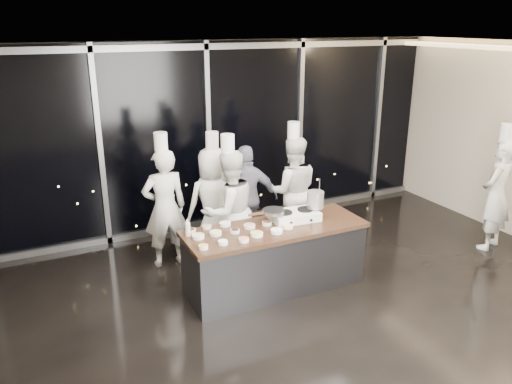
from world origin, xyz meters
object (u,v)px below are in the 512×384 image
(demo_counter, at_px, (275,257))
(stock_pot, at_px, (315,200))
(stove, at_px, (295,215))
(chef_far_left, at_px, (165,207))
(frying_pan, at_px, (273,211))
(chef_side, at_px, (496,194))
(chef_left, at_px, (214,202))
(guest, at_px, (247,198))
(chef_right, at_px, (292,190))
(chef_center, at_px, (229,210))

(demo_counter, xyz_separation_m, stock_pot, (0.66, 0.09, 0.70))
(stove, height_order, chef_far_left, chef_far_left)
(frying_pan, relative_size, chef_side, 0.26)
(stove, relative_size, chef_left, 0.34)
(demo_counter, height_order, frying_pan, frying_pan)
(stock_pot, distance_m, guest, 1.39)
(demo_counter, xyz_separation_m, chef_right, (0.94, 1.22, 0.45))
(stove, height_order, frying_pan, frying_pan)
(stock_pot, xyz_separation_m, chef_center, (-0.99, 0.74, -0.25))
(frying_pan, xyz_separation_m, chef_side, (3.71, -0.48, -0.15))
(demo_counter, distance_m, chef_side, 3.79)
(stove, xyz_separation_m, chef_right, (0.58, 1.10, -0.06))
(chef_center, bearing_deg, chef_right, -174.14)
(chef_far_left, height_order, chef_center, chef_far_left)
(chef_left, distance_m, chef_side, 4.43)
(chef_far_left, bearing_deg, stove, 140.55)
(stock_pot, xyz_separation_m, guest, (-0.46, 1.28, -0.31))
(chef_far_left, xyz_separation_m, chef_center, (0.80, -0.51, -0.01))
(chef_far_left, height_order, chef_right, chef_far_left)
(demo_counter, distance_m, chef_right, 1.60)
(chef_far_left, relative_size, chef_left, 1.03)
(demo_counter, distance_m, frying_pan, 0.63)
(chef_side, bearing_deg, frying_pan, -27.17)
(stock_pot, bearing_deg, chef_center, 143.32)
(chef_left, bearing_deg, stove, 119.17)
(chef_center, relative_size, chef_side, 1.00)
(chef_side, bearing_deg, chef_far_left, -38.67)
(stock_pot, xyz_separation_m, chef_right, (0.27, 1.13, -0.25))
(stove, xyz_separation_m, guest, (-0.16, 1.25, -0.12))
(frying_pan, distance_m, chef_left, 1.24)
(stock_pot, relative_size, chef_far_left, 0.11)
(guest, bearing_deg, chef_left, 24.18)
(frying_pan, distance_m, chef_far_left, 1.67)
(frying_pan, bearing_deg, chef_center, 122.27)
(stove, relative_size, frying_pan, 1.26)
(demo_counter, relative_size, stock_pot, 10.63)
(demo_counter, distance_m, chef_center, 0.99)
(stove, height_order, guest, guest)
(demo_counter, bearing_deg, stock_pot, 7.36)
(stock_pot, height_order, chef_side, chef_side)
(chef_left, xyz_separation_m, chef_side, (4.12, -1.64, 0.04))
(chef_left, relative_size, chef_center, 0.97)
(demo_counter, distance_m, stock_pot, 0.97)
(chef_far_left, height_order, chef_side, chef_side)
(frying_pan, relative_size, chef_left, 0.27)
(chef_left, height_order, chef_center, chef_center)
(chef_center, bearing_deg, chef_far_left, -43.56)
(demo_counter, relative_size, stove, 3.67)
(demo_counter, distance_m, guest, 1.43)
(stock_pot, bearing_deg, guest, 109.82)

